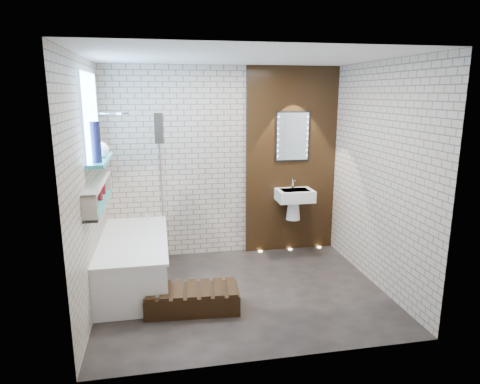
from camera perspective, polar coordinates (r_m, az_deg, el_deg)
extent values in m
plane|color=black|center=(5.04, 0.33, -13.22)|extent=(3.20, 3.20, 0.00)
cube|color=#B1A28C|center=(5.88, -2.11, 3.94)|extent=(3.20, 0.04, 2.60)
cube|color=#B1A28C|center=(3.39, 4.62, -3.02)|extent=(3.20, 0.04, 2.60)
cube|color=#B1A28C|center=(4.59, -19.65, 0.55)|extent=(0.04, 2.60, 2.60)
cube|color=#B1A28C|center=(5.16, 18.06, 2.01)|extent=(0.04, 2.60, 2.60)
plane|color=white|center=(4.53, 0.37, 17.70)|extent=(3.20, 3.20, 0.00)
cube|color=black|center=(6.06, 6.86, 4.14)|extent=(1.30, 0.06, 2.60)
cube|color=#7FADE0|center=(4.84, -19.51, 9.57)|extent=(0.03, 1.00, 0.90)
cube|color=teal|center=(4.88, -18.22, 4.12)|extent=(0.18, 1.00, 0.04)
cube|color=teal|center=(4.77, -18.37, -1.55)|extent=(0.14, 1.30, 0.03)
cube|color=#B2A899|center=(4.72, -18.57, 1.15)|extent=(0.14, 1.30, 0.03)
cube|color=#B2A899|center=(4.13, -19.56, -2.20)|extent=(0.14, 0.03, 0.26)
cube|color=#B2A899|center=(5.36, -17.62, 1.34)|extent=(0.14, 0.03, 0.26)
cube|color=white|center=(5.28, -13.99, -9.13)|extent=(0.75, 1.70, 0.55)
cube|color=white|center=(5.17, -14.17, -6.16)|extent=(0.79, 1.74, 0.03)
cylinder|color=silver|center=(5.84, -12.37, -3.06)|extent=(0.04, 0.04, 0.12)
cube|color=white|center=(5.41, -10.60, 2.70)|extent=(0.01, 0.78, 1.40)
cube|color=black|center=(5.05, -10.84, 8.49)|extent=(0.10, 0.26, 0.35)
cylinder|color=silver|center=(5.40, -15.56, 10.14)|extent=(0.18, 0.18, 0.02)
cube|color=white|center=(5.95, 7.35, -0.46)|extent=(0.50, 0.36, 0.16)
cone|color=white|center=(6.05, 7.15, -2.37)|extent=(0.20, 0.20, 0.28)
cylinder|color=silver|center=(6.01, 7.10, 1.15)|extent=(0.03, 0.03, 0.14)
cube|color=black|center=(5.98, 7.06, 7.40)|extent=(0.50, 0.02, 0.70)
cube|color=silver|center=(5.97, 7.09, 7.39)|extent=(0.45, 0.01, 0.65)
cube|color=black|center=(4.66, -6.42, -14.17)|extent=(1.01, 0.51, 0.22)
cylinder|color=maroon|center=(4.86, -18.27, -0.29)|extent=(0.05, 0.05, 0.13)
cylinder|color=maroon|center=(5.14, -17.87, 0.44)|extent=(0.05, 0.05, 0.13)
cylinder|color=#B2511B|center=(4.49, -18.86, -1.53)|extent=(0.06, 0.06, 0.11)
cylinder|color=maroon|center=(4.33, -19.16, -1.96)|extent=(0.06, 0.06, 0.13)
sphere|color=white|center=(4.89, -18.16, 5.40)|extent=(0.17, 0.17, 0.17)
cylinder|color=#141637|center=(4.54, -18.77, 6.36)|extent=(0.10, 0.10, 0.41)
cylinder|color=#FFD899|center=(6.21, 2.74, -7.94)|extent=(0.06, 0.06, 0.01)
cylinder|color=#FFD899|center=(6.33, 6.73, -7.62)|extent=(0.06, 0.06, 0.01)
cylinder|color=#FFD899|center=(6.47, 10.57, -7.27)|extent=(0.06, 0.06, 0.01)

